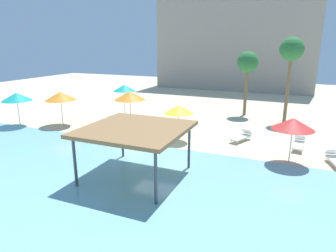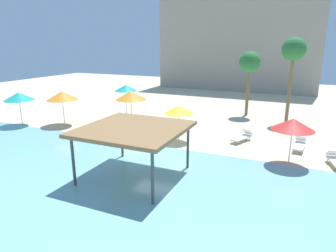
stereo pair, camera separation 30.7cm
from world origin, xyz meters
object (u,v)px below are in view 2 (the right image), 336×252
object	(u,v)px
beach_umbrella_orange_4	(62,96)
lounge_chair_1	(299,144)
beach_umbrella_teal_5	(126,88)
beach_umbrella_orange_2	(131,96)
palm_tree_2	(294,52)
palm_tree_0	(250,63)
beach_umbrella_teal_3	(19,96)
shade_pavilion	(134,130)
lounge_chair_0	(336,160)
lounge_chair_2	(243,136)
beach_umbrella_yellow_0	(179,110)
beach_umbrella_red_6	(293,124)

from	to	relation	value
beach_umbrella_orange_4	lounge_chair_1	size ratio (longest dim) A/B	1.42
beach_umbrella_orange_4	lounge_chair_1	distance (m)	17.98
beach_umbrella_teal_5	beach_umbrella_orange_2	bearing A→B (deg)	-52.43
beach_umbrella_orange_2	palm_tree_2	bearing A→B (deg)	29.27
beach_umbrella_teal_5	palm_tree_0	world-z (taller)	palm_tree_0
beach_umbrella_teal_3	palm_tree_2	world-z (taller)	palm_tree_2
shade_pavilion	lounge_chair_0	world-z (taller)	shade_pavilion
beach_umbrella_orange_4	lounge_chair_2	world-z (taller)	beach_umbrella_orange_4
beach_umbrella_orange_4	lounge_chair_2	xyz separation A→B (m)	(14.21, 1.67, -2.09)
beach_umbrella_teal_5	palm_tree_0	bearing A→B (deg)	23.88
beach_umbrella_yellow_0	lounge_chair_1	distance (m)	8.00
beach_umbrella_orange_4	shade_pavilion	bearing A→B (deg)	-31.10
lounge_chair_0	palm_tree_0	size ratio (longest dim) A/B	0.34
beach_umbrella_teal_3	lounge_chair_1	size ratio (longest dim) A/B	1.39
beach_umbrella_orange_4	beach_umbrella_teal_5	world-z (taller)	beach_umbrella_teal_5
shade_pavilion	palm_tree_0	distance (m)	16.27
beach_umbrella_teal_3	lounge_chair_1	world-z (taller)	beach_umbrella_teal_3
beach_umbrella_orange_4	lounge_chair_1	xyz separation A→B (m)	(17.80, 1.49, -2.09)
beach_umbrella_yellow_0	beach_umbrella_teal_5	size ratio (longest dim) A/B	0.87
lounge_chair_0	beach_umbrella_teal_3	bearing A→B (deg)	-101.53
lounge_chair_1	palm_tree_2	bearing A→B (deg)	-165.51
beach_umbrella_yellow_0	lounge_chair_1	size ratio (longest dim) A/B	1.27
beach_umbrella_red_6	palm_tree_0	distance (m)	12.00
lounge_chair_1	palm_tree_2	distance (m)	8.84
beach_umbrella_red_6	palm_tree_0	bearing A→B (deg)	111.12
beach_umbrella_orange_2	shade_pavilion	bearing A→B (deg)	-58.15
lounge_chair_1	beach_umbrella_orange_4	bearing A→B (deg)	-80.26
beach_umbrella_orange_4	beach_umbrella_red_6	bearing A→B (deg)	-4.39
beach_umbrella_orange_2	lounge_chair_2	distance (m)	9.19
beach_umbrella_orange_2	beach_umbrella_orange_4	world-z (taller)	beach_umbrella_orange_2
shade_pavilion	lounge_chair_0	xyz separation A→B (m)	(9.32, 5.62, -2.10)
beach_umbrella_orange_4	lounge_chair_2	size ratio (longest dim) A/B	1.39
shade_pavilion	beach_umbrella_orange_4	distance (m)	12.08
beach_umbrella_teal_3	beach_umbrella_orange_2	bearing A→B (deg)	22.02
beach_umbrella_yellow_0	beach_umbrella_red_6	size ratio (longest dim) A/B	0.95
lounge_chair_2	palm_tree_0	distance (m)	9.18
shade_pavilion	beach_umbrella_teal_5	world-z (taller)	beach_umbrella_teal_5
beach_umbrella_orange_4	beach_umbrella_orange_2	bearing A→B (deg)	19.89
beach_umbrella_orange_4	lounge_chair_0	distance (m)	19.78
lounge_chair_0	palm_tree_0	xyz separation A→B (m)	(-6.59, 10.25, 4.43)
beach_umbrella_red_6	palm_tree_2	bearing A→B (deg)	93.88
beach_umbrella_red_6	lounge_chair_0	xyz separation A→B (m)	(2.36, 0.70, -1.95)
beach_umbrella_red_6	palm_tree_2	distance (m)	10.28
beach_umbrella_teal_5	beach_umbrella_yellow_0	bearing A→B (deg)	-34.79
lounge_chair_2	palm_tree_2	xyz separation A→B (m)	(2.45, 6.62, 5.52)
shade_pavilion	palm_tree_2	bearing A→B (deg)	66.52
beach_umbrella_orange_4	beach_umbrella_teal_5	distance (m)	5.83
beach_umbrella_teal_5	palm_tree_0	xyz separation A→B (m)	(10.24, 4.53, 2.21)
beach_umbrella_teal_3	lounge_chair_2	bearing A→B (deg)	10.32
beach_umbrella_teal_3	palm_tree_0	world-z (taller)	palm_tree_0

